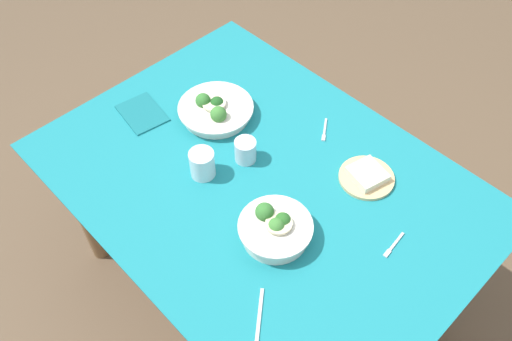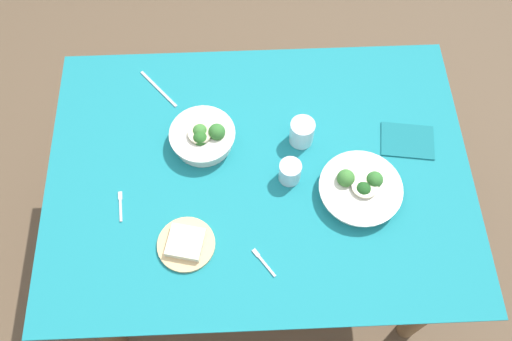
{
  "view_description": "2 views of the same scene",
  "coord_description": "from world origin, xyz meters",
  "px_view_note": "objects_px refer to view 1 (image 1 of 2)",
  "views": [
    {
      "loc": [
        0.77,
        -0.77,
        2.08
      ],
      "look_at": [
        -0.04,
        0.01,
        0.71
      ],
      "focal_mm": 37.39,
      "sensor_mm": 36.0,
      "label": 1
    },
    {
      "loc": [
        0.05,
        0.82,
        2.33
      ],
      "look_at": [
        0.01,
        -0.01,
        0.71
      ],
      "focal_mm": 37.94,
      "sensor_mm": 36.0,
      "label": 2
    }
  ],
  "objects_px": {
    "fork_by_near_bowl": "(324,131)",
    "broccoli_bowl_far": "(215,110)",
    "table_knife_left": "(259,324)",
    "broccoli_bowl_near": "(275,229)",
    "napkin_folded_upper": "(142,113)",
    "fork_by_far_bowl": "(393,246)",
    "water_glass_center": "(202,164)",
    "bread_side_plate": "(367,176)",
    "water_glass_side": "(245,150)"
  },
  "relations": [
    {
      "from": "fork_by_near_bowl",
      "to": "broccoli_bowl_far",
      "type": "bearing_deg",
      "value": -91.22
    },
    {
      "from": "broccoli_bowl_far",
      "to": "table_knife_left",
      "type": "relative_size",
      "value": 1.31
    },
    {
      "from": "broccoli_bowl_near",
      "to": "napkin_folded_upper",
      "type": "distance_m",
      "value": 0.7
    },
    {
      "from": "fork_by_far_bowl",
      "to": "fork_by_near_bowl",
      "type": "height_order",
      "value": "same"
    },
    {
      "from": "water_glass_center",
      "to": "table_knife_left",
      "type": "bearing_deg",
      "value": -24.98
    },
    {
      "from": "bread_side_plate",
      "to": "water_glass_side",
      "type": "height_order",
      "value": "water_glass_side"
    },
    {
      "from": "broccoli_bowl_near",
      "to": "bread_side_plate",
      "type": "xyz_separation_m",
      "value": [
        0.06,
        0.37,
        -0.02
      ]
    },
    {
      "from": "water_glass_side",
      "to": "table_knife_left",
      "type": "relative_size",
      "value": 0.39
    },
    {
      "from": "broccoli_bowl_far",
      "to": "water_glass_side",
      "type": "height_order",
      "value": "broccoli_bowl_far"
    },
    {
      "from": "water_glass_side",
      "to": "napkin_folded_upper",
      "type": "xyz_separation_m",
      "value": [
        -0.42,
        -0.12,
        -0.04
      ]
    },
    {
      "from": "fork_by_near_bowl",
      "to": "napkin_folded_upper",
      "type": "xyz_separation_m",
      "value": [
        -0.52,
        -0.41,
        0.0
      ]
    },
    {
      "from": "broccoli_bowl_far",
      "to": "water_glass_center",
      "type": "bearing_deg",
      "value": -50.11
    },
    {
      "from": "bread_side_plate",
      "to": "fork_by_near_bowl",
      "type": "distance_m",
      "value": 0.25
    },
    {
      "from": "bread_side_plate",
      "to": "water_glass_center",
      "type": "bearing_deg",
      "value": -136.61
    },
    {
      "from": "water_glass_side",
      "to": "water_glass_center",
      "type": "bearing_deg",
      "value": -109.2
    },
    {
      "from": "water_glass_center",
      "to": "fork_by_far_bowl",
      "type": "distance_m",
      "value": 0.65
    },
    {
      "from": "broccoli_bowl_far",
      "to": "bread_side_plate",
      "type": "distance_m",
      "value": 0.59
    },
    {
      "from": "bread_side_plate",
      "to": "broccoli_bowl_far",
      "type": "bearing_deg",
      "value": -164.18
    },
    {
      "from": "broccoli_bowl_far",
      "to": "water_glass_side",
      "type": "distance_m",
      "value": 0.23
    },
    {
      "from": "water_glass_center",
      "to": "water_glass_side",
      "type": "relative_size",
      "value": 1.19
    },
    {
      "from": "broccoli_bowl_far",
      "to": "broccoli_bowl_near",
      "type": "xyz_separation_m",
      "value": [
        0.51,
        -0.21,
        0.01
      ]
    },
    {
      "from": "broccoli_bowl_near",
      "to": "bread_side_plate",
      "type": "relative_size",
      "value": 1.23
    },
    {
      "from": "water_glass_side",
      "to": "napkin_folded_upper",
      "type": "distance_m",
      "value": 0.44
    },
    {
      "from": "broccoli_bowl_far",
      "to": "fork_by_near_bowl",
      "type": "bearing_deg",
      "value": 34.46
    },
    {
      "from": "table_knife_left",
      "to": "fork_by_near_bowl",
      "type": "bearing_deg",
      "value": -12.22
    },
    {
      "from": "water_glass_side",
      "to": "fork_by_near_bowl",
      "type": "xyz_separation_m",
      "value": [
        0.1,
        0.29,
        -0.04
      ]
    },
    {
      "from": "broccoli_bowl_far",
      "to": "napkin_folded_upper",
      "type": "xyz_separation_m",
      "value": [
        -0.19,
        -0.19,
        -0.02
      ]
    },
    {
      "from": "broccoli_bowl_far",
      "to": "table_knife_left",
      "type": "height_order",
      "value": "broccoli_bowl_far"
    },
    {
      "from": "water_glass_side",
      "to": "napkin_folded_upper",
      "type": "bearing_deg",
      "value": -163.61
    },
    {
      "from": "broccoli_bowl_near",
      "to": "fork_by_near_bowl",
      "type": "distance_m",
      "value": 0.47
    },
    {
      "from": "broccoli_bowl_near",
      "to": "napkin_folded_upper",
      "type": "bearing_deg",
      "value": 178.01
    },
    {
      "from": "broccoli_bowl_near",
      "to": "fork_by_far_bowl",
      "type": "xyz_separation_m",
      "value": [
        0.27,
        0.23,
        -0.03
      ]
    },
    {
      "from": "napkin_folded_upper",
      "to": "broccoli_bowl_far",
      "type": "bearing_deg",
      "value": 44.05
    },
    {
      "from": "fork_by_near_bowl",
      "to": "napkin_folded_upper",
      "type": "height_order",
      "value": "napkin_folded_upper"
    },
    {
      "from": "broccoli_bowl_far",
      "to": "napkin_folded_upper",
      "type": "height_order",
      "value": "broccoli_bowl_far"
    },
    {
      "from": "water_glass_center",
      "to": "water_glass_side",
      "type": "xyz_separation_m",
      "value": [
        0.05,
        0.14,
        -0.01
      ]
    },
    {
      "from": "bread_side_plate",
      "to": "fork_by_near_bowl",
      "type": "bearing_deg",
      "value": 164.91
    },
    {
      "from": "broccoli_bowl_far",
      "to": "fork_by_far_bowl",
      "type": "relative_size",
      "value": 2.55
    },
    {
      "from": "fork_by_near_bowl",
      "to": "fork_by_far_bowl",
      "type": "bearing_deg",
      "value": 29.58
    },
    {
      "from": "bread_side_plate",
      "to": "water_glass_side",
      "type": "distance_m",
      "value": 0.41
    },
    {
      "from": "water_glass_center",
      "to": "table_knife_left",
      "type": "distance_m",
      "value": 0.56
    },
    {
      "from": "broccoli_bowl_near",
      "to": "water_glass_side",
      "type": "relative_size",
      "value": 2.74
    },
    {
      "from": "water_glass_center",
      "to": "fork_by_far_bowl",
      "type": "xyz_separation_m",
      "value": [
        0.61,
        0.22,
        -0.05
      ]
    },
    {
      "from": "fork_by_far_bowl",
      "to": "water_glass_center",
      "type": "bearing_deg",
      "value": -75.74
    },
    {
      "from": "bread_side_plate",
      "to": "water_glass_center",
      "type": "distance_m",
      "value": 0.54
    },
    {
      "from": "broccoli_bowl_far",
      "to": "water_glass_side",
      "type": "relative_size",
      "value": 3.32
    },
    {
      "from": "table_knife_left",
      "to": "bread_side_plate",
      "type": "bearing_deg",
      "value": -29.39
    },
    {
      "from": "water_glass_side",
      "to": "broccoli_bowl_far",
      "type": "bearing_deg",
      "value": 164.1
    },
    {
      "from": "water_glass_center",
      "to": "napkin_folded_upper",
      "type": "bearing_deg",
      "value": 176.63
    },
    {
      "from": "water_glass_center",
      "to": "broccoli_bowl_near",
      "type": "bearing_deg",
      "value": -0.47
    }
  ]
}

